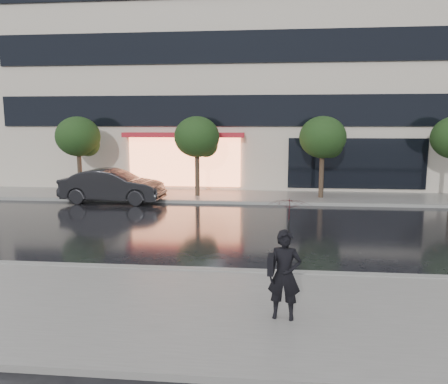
# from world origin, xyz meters

# --- Properties ---
(ground) EXTENTS (120.00, 120.00, 0.00)m
(ground) POSITION_xyz_m (0.00, 0.00, 0.00)
(ground) COLOR black
(ground) RESTS_ON ground
(sidewalk_near) EXTENTS (60.00, 4.50, 0.12)m
(sidewalk_near) POSITION_xyz_m (0.00, -3.25, 0.06)
(sidewalk_near) COLOR slate
(sidewalk_near) RESTS_ON ground
(sidewalk_far) EXTENTS (60.00, 3.50, 0.12)m
(sidewalk_far) POSITION_xyz_m (0.00, 10.25, 0.06)
(sidewalk_far) COLOR slate
(sidewalk_far) RESTS_ON ground
(curb_near) EXTENTS (60.00, 0.25, 0.14)m
(curb_near) POSITION_xyz_m (0.00, -1.00, 0.07)
(curb_near) COLOR gray
(curb_near) RESTS_ON ground
(curb_far) EXTENTS (60.00, 0.25, 0.14)m
(curb_far) POSITION_xyz_m (0.00, 8.50, 0.07)
(curb_far) COLOR gray
(curb_far) RESTS_ON ground
(office_building) EXTENTS (30.00, 12.76, 18.00)m
(office_building) POSITION_xyz_m (-0.00, 17.97, 9.00)
(office_building) COLOR #BDB2A0
(office_building) RESTS_ON ground
(tree_far_west) EXTENTS (2.20, 2.20, 3.99)m
(tree_far_west) POSITION_xyz_m (-8.94, 10.03, 2.92)
(tree_far_west) COLOR #33261C
(tree_far_west) RESTS_ON ground
(tree_mid_west) EXTENTS (2.20, 2.20, 3.99)m
(tree_mid_west) POSITION_xyz_m (-2.94, 10.03, 2.92)
(tree_mid_west) COLOR #33261C
(tree_mid_west) RESTS_ON ground
(tree_mid_east) EXTENTS (2.20, 2.20, 3.99)m
(tree_mid_east) POSITION_xyz_m (3.06, 10.03, 2.92)
(tree_mid_east) COLOR #33261C
(tree_mid_east) RESTS_ON ground
(parked_car) EXTENTS (4.79, 1.84, 1.56)m
(parked_car) POSITION_xyz_m (-6.69, 8.30, 0.78)
(parked_car) COLOR black
(parked_car) RESTS_ON ground
(pedestrian_with_umbrella) EXTENTS (0.89, 0.91, 2.21)m
(pedestrian_with_umbrella) POSITION_xyz_m (0.79, -3.52, 1.51)
(pedestrian_with_umbrella) COLOR black
(pedestrian_with_umbrella) RESTS_ON sidewalk_near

